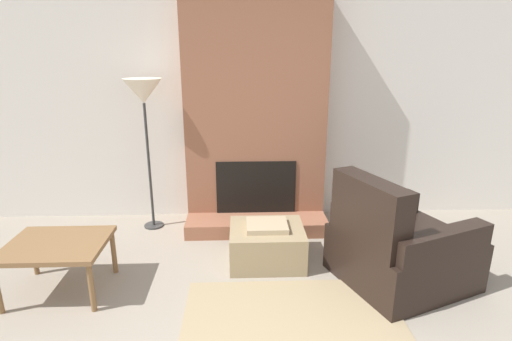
% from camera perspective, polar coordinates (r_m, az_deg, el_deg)
% --- Properties ---
extents(wall_back, '(6.90, 0.06, 2.60)m').
position_cam_1_polar(wall_back, '(4.74, -0.18, 8.69)').
color(wall_back, silver).
rests_on(wall_back, ground_plane).
extents(fireplace, '(1.58, 0.74, 2.60)m').
position_cam_1_polar(fireplace, '(4.53, -0.07, 7.19)').
color(fireplace, '#935B42').
rests_on(fireplace, ground_plane).
extents(ottoman, '(0.70, 0.60, 0.40)m').
position_cam_1_polar(ottoman, '(3.91, 1.55, -10.43)').
color(ottoman, '#998460').
rests_on(ottoman, ground_plane).
extents(armchair, '(1.30, 1.25, 0.99)m').
position_cam_1_polar(armchair, '(3.76, 19.31, -10.68)').
color(armchair, black).
rests_on(armchair, ground_plane).
extents(side_table, '(0.80, 0.65, 0.46)m').
position_cam_1_polar(side_table, '(3.74, -26.56, -9.90)').
color(side_table, brown).
rests_on(side_table, ground_plane).
extents(floor_lamp_left, '(0.41, 0.41, 1.69)m').
position_cam_1_polar(floor_lamp_left, '(4.46, -15.79, 10.22)').
color(floor_lamp_left, '#333333').
rests_on(floor_lamp_left, ground_plane).
extents(area_rug, '(1.68, 1.10, 0.01)m').
position_cam_1_polar(area_rug, '(3.24, 5.38, -20.74)').
color(area_rug, '#9E8966').
rests_on(area_rug, ground_plane).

